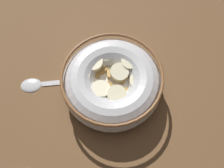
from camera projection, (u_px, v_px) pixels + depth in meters
ground_plane at (112, 92)px, 60.51cm from camera, size 118.30×118.30×2.00cm
cereal_bowl at (112, 83)px, 56.46cm from camera, size 19.28×19.28×6.47cm
spoon at (39, 84)px, 59.80cm from camera, size 3.34×13.90×0.80cm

